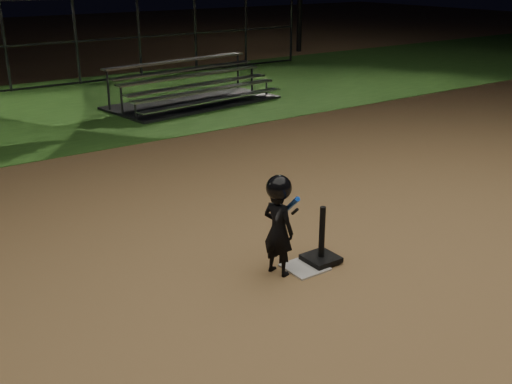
# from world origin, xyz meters

# --- Properties ---
(ground) EXTENTS (80.00, 80.00, 0.00)m
(ground) POSITION_xyz_m (0.00, 0.00, 0.00)
(ground) COLOR #9D7547
(ground) RESTS_ON ground
(grass_strip) EXTENTS (60.00, 8.00, 0.01)m
(grass_strip) POSITION_xyz_m (0.00, 10.00, 0.01)
(grass_strip) COLOR #2C5B1D
(grass_strip) RESTS_ON ground
(home_plate) EXTENTS (0.45, 0.45, 0.02)m
(home_plate) POSITION_xyz_m (0.00, 0.00, 0.01)
(home_plate) COLOR beige
(home_plate) RESTS_ON ground
(batting_tee) EXTENTS (0.38, 0.38, 0.69)m
(batting_tee) POSITION_xyz_m (0.25, 0.00, 0.15)
(batting_tee) COLOR black
(batting_tee) RESTS_ON home_plate
(child_batter) EXTENTS (0.44, 0.62, 1.19)m
(child_batter) POSITION_xyz_m (-0.33, 0.09, 0.63)
(child_batter) COLOR black
(child_batter) RESTS_ON ground
(bleacher_right) EXTENTS (4.51, 2.62, 1.05)m
(bleacher_right) POSITION_xyz_m (3.39, 8.61, 0.22)
(bleacher_right) COLOR #A4A4A8
(bleacher_right) RESTS_ON ground
(backstop_fence) EXTENTS (20.08, 0.08, 2.50)m
(backstop_fence) POSITION_xyz_m (0.00, 13.00, 1.25)
(backstop_fence) COLOR #38383D
(backstop_fence) RESTS_ON ground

